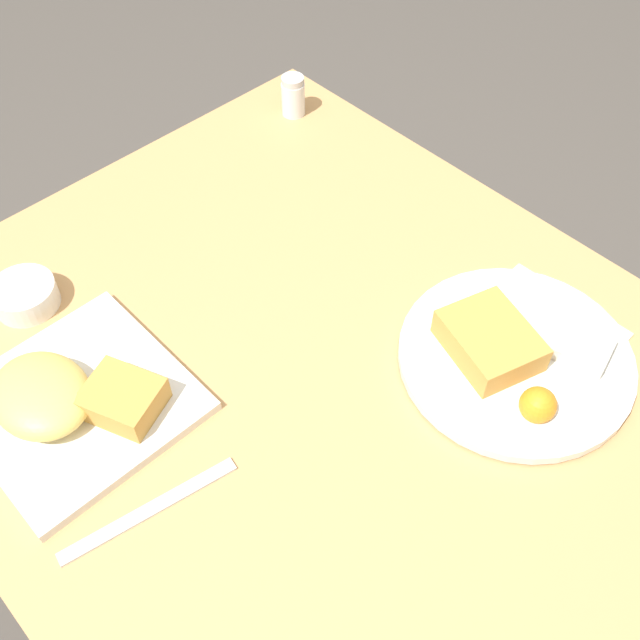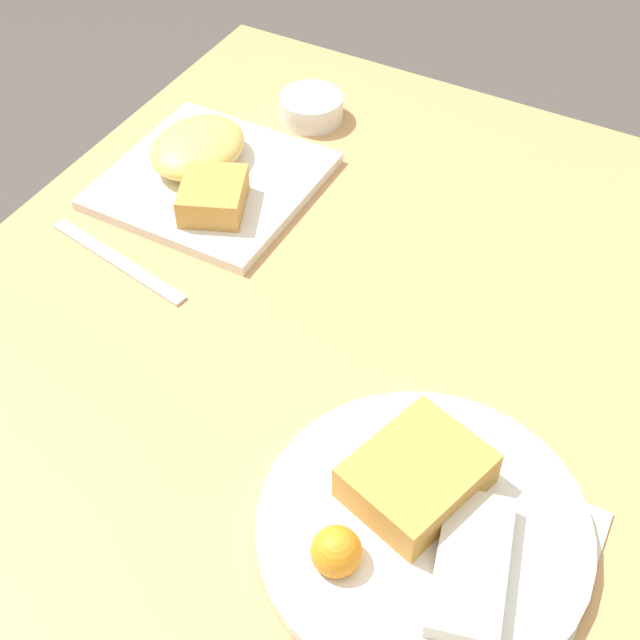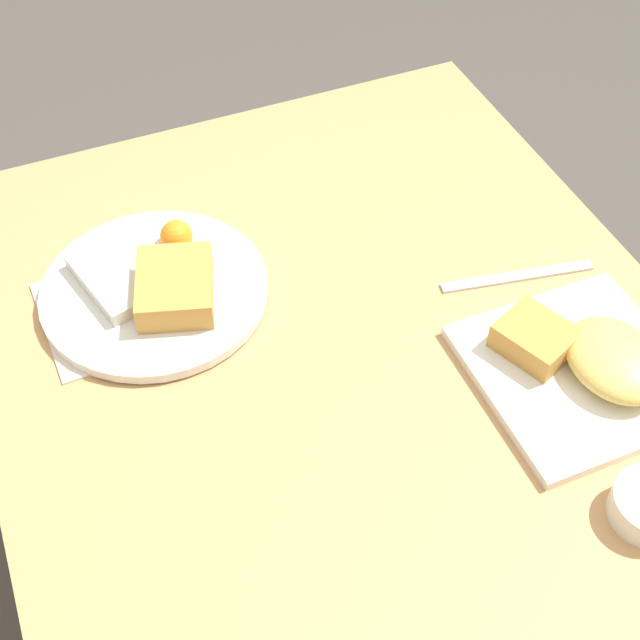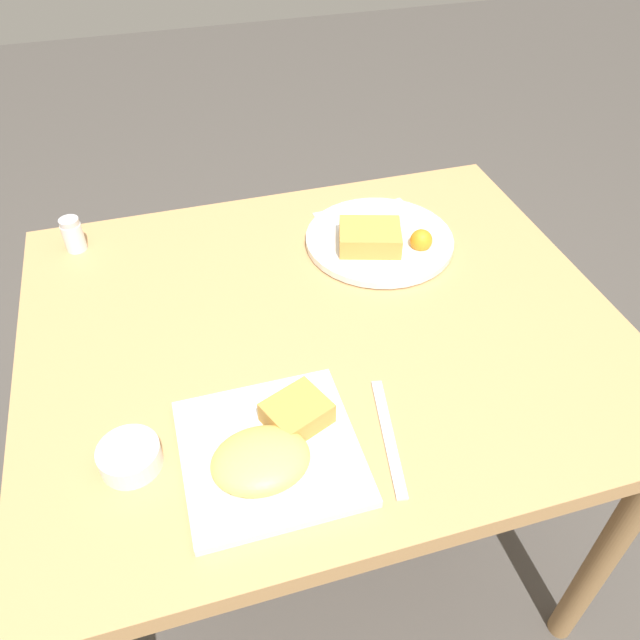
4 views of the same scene
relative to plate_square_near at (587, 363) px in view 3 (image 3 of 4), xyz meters
The scene contains 6 objects.
ground_plane 0.81m from the plate_square_near, 59.30° to the left, with size 8.00×8.00×0.00m, color #4C4742.
dining_table 0.31m from the plate_square_near, 59.30° to the left, with size 1.02×0.86×0.73m.
menu_card 0.57m from the plate_square_near, 56.21° to the left, with size 0.19×0.23×0.00m.
plate_square_near is the anchor object (origin of this frame).
plate_oval_far 0.54m from the plate_square_near, 53.72° to the left, with size 0.29×0.29×0.05m.
butter_knife 0.17m from the plate_square_near, ahead, with size 0.05×0.21×0.00m.
Camera 3 is at (-0.64, 0.29, 1.58)m, focal length 50.00 mm.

